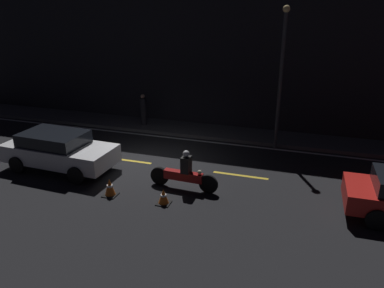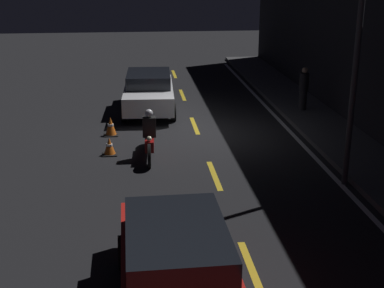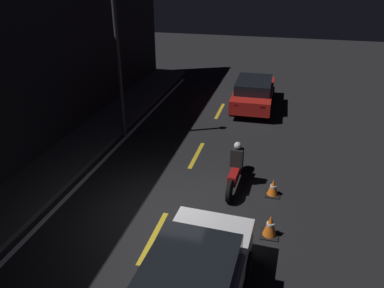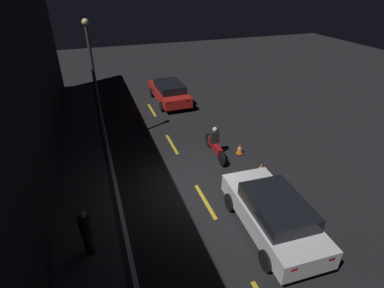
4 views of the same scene
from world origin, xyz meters
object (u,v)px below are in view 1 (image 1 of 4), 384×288
object	(u,v)px
pedestrian	(143,109)
traffic_cone_mid	(163,197)
traffic_cone_near	(110,187)
street_lamp	(281,73)
motorcycle	(184,173)
sedan_white	(59,150)

from	to	relation	value
pedestrian	traffic_cone_mid	bearing A→B (deg)	-60.94
traffic_cone_near	street_lamp	size ratio (longest dim) A/B	0.10
motorcycle	street_lamp	xyz separation A→B (m)	(2.52, 4.68, 2.67)
sedan_white	pedestrian	size ratio (longest dim) A/B	2.74
traffic_cone_near	street_lamp	bearing A→B (deg)	51.60
motorcycle	street_lamp	distance (m)	5.95
motorcycle	traffic_cone_near	xyz separation A→B (m)	(-2.11, -1.16, -0.27)
motorcycle	traffic_cone_mid	world-z (taller)	motorcycle
traffic_cone_near	traffic_cone_mid	distance (m)	1.84
traffic_cone_mid	pedestrian	size ratio (longest dim) A/B	0.33
motorcycle	sedan_white	bearing A→B (deg)	-178.94
traffic_cone_near	sedan_white	bearing A→B (deg)	155.22
motorcycle	street_lamp	world-z (taller)	street_lamp
motorcycle	traffic_cone_near	world-z (taller)	motorcycle
sedan_white	traffic_cone_mid	size ratio (longest dim) A/B	8.40
traffic_cone_near	motorcycle	bearing A→B (deg)	28.79
sedan_white	pedestrian	distance (m)	5.58
traffic_cone_mid	street_lamp	distance (m)	7.10
pedestrian	street_lamp	bearing A→B (deg)	-8.37
pedestrian	traffic_cone_near	bearing A→B (deg)	-74.23
sedan_white	street_lamp	distance (m)	9.06
street_lamp	traffic_cone_near	bearing A→B (deg)	-128.40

